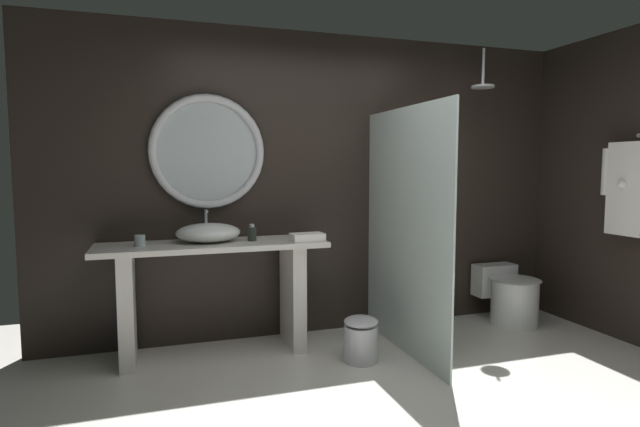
{
  "coord_description": "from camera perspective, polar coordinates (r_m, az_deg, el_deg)",
  "views": [
    {
      "loc": [
        -1.4,
        -2.35,
        1.46
      ],
      "look_at": [
        -0.37,
        0.81,
        1.15
      ],
      "focal_mm": 28.38,
      "sensor_mm": 36.0,
      "label": 1
    }
  ],
  "objects": [
    {
      "name": "back_wall_panel",
      "position": [
        4.48,
        0.25,
        3.24
      ],
      "size": [
        4.8,
        0.1,
        2.6
      ],
      "primitive_type": "cube",
      "color": "black",
      "rests_on": "ground_plane"
    },
    {
      "name": "side_wall_right",
      "position": [
        4.88,
        32.36,
        2.59
      ],
      "size": [
        0.1,
        2.47,
        2.6
      ],
      "primitive_type": "cube",
      "color": "black",
      "rests_on": "ground_plane"
    },
    {
      "name": "vanity_counter",
      "position": [
        4.04,
        -11.9,
        -7.74
      ],
      "size": [
        1.74,
        0.53,
        0.88
      ],
      "color": "silver",
      "rests_on": "ground_plane"
    },
    {
      "name": "vessel_sink",
      "position": [
        4.0,
        -12.48,
        -2.11
      ],
      "size": [
        0.49,
        0.4,
        0.24
      ],
      "color": "white",
      "rests_on": "vanity_counter"
    },
    {
      "name": "tumbler_cup",
      "position": [
        3.94,
        -19.65,
        -2.89
      ],
      "size": [
        0.08,
        0.08,
        0.08
      ],
      "primitive_type": "cylinder",
      "color": "silver",
      "rests_on": "vanity_counter"
    },
    {
      "name": "soap_dispenser",
      "position": [
        4.01,
        -7.68,
        -2.25
      ],
      "size": [
        0.07,
        0.07,
        0.13
      ],
      "color": "#282D28",
      "rests_on": "vanity_counter"
    },
    {
      "name": "round_wall_mirror",
      "position": [
        4.18,
        -12.54,
        6.83
      ],
      "size": [
        0.92,
        0.06,
        0.92
      ],
      "color": "silver"
    },
    {
      "name": "shower_glass_panel",
      "position": [
        4.0,
        9.57,
        -1.98
      ],
      "size": [
        0.02,
        1.37,
        1.92
      ],
      "primitive_type": "cube",
      "color": "silver",
      "rests_on": "ground_plane"
    },
    {
      "name": "rain_shower_head",
      "position": [
        4.84,
        17.89,
        13.82
      ],
      "size": [
        0.2,
        0.2,
        0.34
      ],
      "color": "silver"
    },
    {
      "name": "hanging_bathrobe",
      "position": [
        4.75,
        31.52,
        2.86
      ],
      "size": [
        0.2,
        0.5,
        0.82
      ],
      "color": "silver"
    },
    {
      "name": "toilet",
      "position": [
        5.09,
        20.61,
        -8.74
      ],
      "size": [
        0.44,
        0.64,
        0.52
      ],
      "color": "white",
      "rests_on": "ground_plane"
    },
    {
      "name": "waste_bin",
      "position": [
        3.92,
        4.64,
        -13.88
      ],
      "size": [
        0.26,
        0.26,
        0.34
      ],
      "color": "silver",
      "rests_on": "ground_plane"
    },
    {
      "name": "folded_hand_towel",
      "position": [
        3.95,
        -1.45,
        -2.71
      ],
      "size": [
        0.26,
        0.17,
        0.06
      ],
      "primitive_type": "cube",
      "rotation": [
        0.0,
        0.0,
        0.05
      ],
      "color": "silver",
      "rests_on": "vanity_counter"
    }
  ]
}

